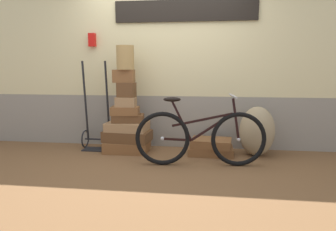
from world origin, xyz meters
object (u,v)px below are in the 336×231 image
at_px(suitcase_0, 127,146).
at_px(suitcase_6, 126,90).
at_px(suitcase_8, 211,151).
at_px(burlap_sack, 257,131).
at_px(suitcase_7, 124,76).
at_px(suitcase_5, 126,102).
at_px(suitcase_1, 127,136).
at_px(suitcase_9, 211,143).
at_px(wicker_basket, 125,58).
at_px(bicycle, 200,137).
at_px(suitcase_4, 125,111).
at_px(luggage_trolley, 97,128).
at_px(suitcase_2, 127,126).
at_px(suitcase_3, 128,118).

bearing_deg(suitcase_0, suitcase_6, -37.65).
height_order(suitcase_8, burlap_sack, burlap_sack).
bearing_deg(suitcase_8, suitcase_0, -178.38).
bearing_deg(suitcase_6, suitcase_7, 158.92).
bearing_deg(suitcase_5, suitcase_1, 76.48).
bearing_deg(suitcase_9, suitcase_7, -175.36).
height_order(suitcase_6, wicker_basket, wicker_basket).
relative_size(suitcase_9, bicycle, 0.34).
bearing_deg(suitcase_9, suitcase_4, -174.49).
distance_m(suitcase_5, suitcase_8, 1.42).
distance_m(suitcase_9, luggage_trolley, 1.76).
bearing_deg(suitcase_6, suitcase_8, 6.97).
relative_size(suitcase_7, luggage_trolley, 0.23).
xyz_separation_m(luggage_trolley, burlap_sack, (2.39, -0.08, 0.04)).
bearing_deg(suitcase_0, luggage_trolley, 167.69).
xyz_separation_m(suitcase_8, wicker_basket, (-1.24, 0.00, 1.33)).
relative_size(suitcase_6, burlap_sack, 0.36).
distance_m(suitcase_7, suitcase_9, 1.59).
distance_m(suitcase_1, wicker_basket, 1.15).
relative_size(suitcase_0, suitcase_6, 2.54).
relative_size(suitcase_2, suitcase_8, 0.94).
distance_m(suitcase_6, suitcase_9, 1.45).
relative_size(luggage_trolley, bicycle, 0.81).
bearing_deg(bicycle, burlap_sack, 34.39).
height_order(suitcase_9, bicycle, bicycle).
bearing_deg(suitcase_9, suitcase_5, -173.47).
bearing_deg(suitcase_4, suitcase_7, 115.41).
bearing_deg(suitcase_0, suitcase_2, 65.15).
height_order(suitcase_2, suitcase_3, suitcase_3).
height_order(suitcase_0, wicker_basket, wicker_basket).
distance_m(suitcase_4, wicker_basket, 0.77).
bearing_deg(suitcase_0, bicycle, -24.83).
height_order(suitcase_4, suitcase_5, suitcase_5).
height_order(suitcase_4, suitcase_6, suitcase_6).
relative_size(suitcase_1, bicycle, 0.41).
xyz_separation_m(suitcase_7, suitcase_9, (1.28, -0.03, -0.95)).
relative_size(suitcase_4, suitcase_6, 1.60).
distance_m(suitcase_6, suitcase_8, 1.50).
relative_size(suitcase_2, suitcase_7, 1.97).
bearing_deg(suitcase_7, burlap_sack, -2.73).
xyz_separation_m(suitcase_6, bicycle, (1.08, -0.50, -0.56)).
distance_m(suitcase_0, suitcase_3, 0.42).
xyz_separation_m(suitcase_0, suitcase_4, (-0.02, -0.01, 0.54)).
bearing_deg(suitcase_3, suitcase_7, -169.64).
relative_size(suitcase_3, burlap_sack, 0.65).
bearing_deg(suitcase_0, suitcase_7, 156.01).
xyz_separation_m(suitcase_9, wicker_basket, (-1.25, 0.02, 1.21)).
height_order(wicker_basket, burlap_sack, wicker_basket).
bearing_deg(suitcase_3, burlap_sack, -6.51).
height_order(suitcase_9, burlap_sack, burlap_sack).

